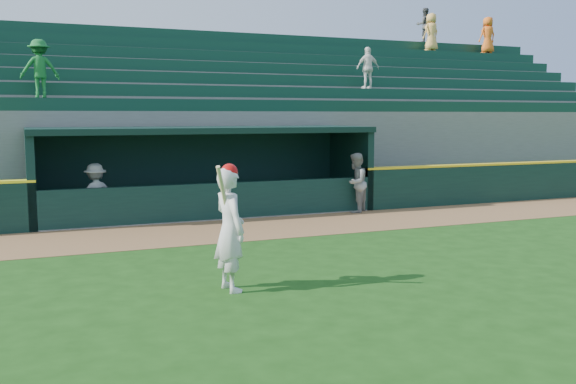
{
  "coord_description": "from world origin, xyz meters",
  "views": [
    {
      "loc": [
        -4.75,
        -9.88,
        2.79
      ],
      "look_at": [
        0.0,
        1.6,
        1.3
      ],
      "focal_mm": 40.0,
      "sensor_mm": 36.0,
      "label": 1
    }
  ],
  "objects": [
    {
      "name": "ground",
      "position": [
        0.0,
        0.0,
        0.0
      ],
      "size": [
        120.0,
        120.0,
        0.0
      ],
      "primitive_type": "plane",
      "color": "#174010",
      "rests_on": "ground"
    },
    {
      "name": "warning_track",
      "position": [
        0.0,
        4.9,
        0.01
      ],
      "size": [
        40.0,
        3.0,
        0.01
      ],
      "primitive_type": "cube",
      "color": "brown",
      "rests_on": "ground"
    },
    {
      "name": "field_wall_right",
      "position": [
        12.25,
        6.55,
        0.6
      ],
      "size": [
        15.5,
        0.3,
        1.2
      ],
      "primitive_type": "cube",
      "color": "black",
      "rests_on": "ground"
    },
    {
      "name": "wall_stripe_right",
      "position": [
        12.25,
        6.55,
        1.23
      ],
      "size": [
        15.5,
        0.32,
        0.06
      ],
      "primitive_type": "cube",
      "color": "yellow",
      "rests_on": "field_wall_right"
    },
    {
      "name": "dugout_player_front",
      "position": [
        4.05,
        6.31,
        0.86
      ],
      "size": [
        1.05,
        1.05,
        1.72
      ],
      "primitive_type": "imported",
      "rotation": [
        0.0,
        0.0,
        3.9
      ],
      "color": "gray",
      "rests_on": "ground"
    },
    {
      "name": "dugout_player_inside",
      "position": [
        -3.08,
        7.01,
        0.79
      ],
      "size": [
        1.14,
        0.86,
        1.57
      ],
      "primitive_type": "imported",
      "rotation": [
        0.0,
        0.0,
        3.44
      ],
      "color": "#A1A19B",
      "rests_on": "ground"
    },
    {
      "name": "dugout",
      "position": [
        0.0,
        8.0,
        1.36
      ],
      "size": [
        9.4,
        2.8,
        2.46
      ],
      "color": "slate",
      "rests_on": "ground"
    },
    {
      "name": "stands",
      "position": [
        0.01,
        12.57,
        2.39
      ],
      "size": [
        34.5,
        6.25,
        7.47
      ],
      "color": "slate",
      "rests_on": "ground"
    },
    {
      "name": "batter_at_plate",
      "position": [
        -1.77,
        -0.26,
        1.02
      ],
      "size": [
        0.62,
        0.83,
        2.05
      ],
      "color": "silver",
      "rests_on": "ground"
    }
  ]
}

